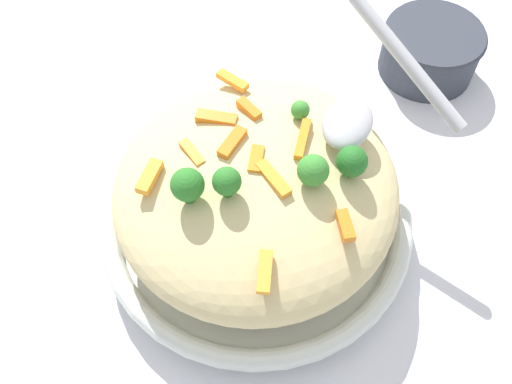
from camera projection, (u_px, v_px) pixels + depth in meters
ground_plane at (256, 232)px, 0.56m from camera, size 2.40×2.40×0.00m
serving_bowl at (256, 220)px, 0.54m from camera, size 0.29×0.29×0.04m
pasta_mound at (256, 188)px, 0.49m from camera, size 0.25×0.24×0.08m
carrot_piece_0 at (273, 179)px, 0.45m from camera, size 0.03×0.04×0.01m
carrot_piece_1 at (232, 142)px, 0.47m from camera, size 0.03×0.01×0.01m
carrot_piece_2 at (345, 225)px, 0.43m from camera, size 0.03×0.02×0.01m
carrot_piece_3 at (150, 177)px, 0.46m from camera, size 0.03×0.01×0.01m
carrot_piece_4 at (265, 272)px, 0.41m from camera, size 0.03×0.02×0.01m
carrot_piece_5 at (255, 163)px, 0.46m from camera, size 0.03×0.02×0.01m
carrot_piece_6 at (249, 109)px, 0.49m from camera, size 0.02×0.03×0.01m
carrot_piece_7 at (192, 153)px, 0.47m from camera, size 0.02×0.03×0.01m
carrot_piece_8 at (302, 140)px, 0.47m from camera, size 0.04×0.01×0.01m
carrot_piece_9 at (217, 118)px, 0.49m from camera, size 0.02×0.04×0.01m
carrot_piece_10 at (232, 80)px, 0.51m from camera, size 0.02×0.03×0.01m
broccoli_floret_0 at (352, 162)px, 0.45m from camera, size 0.03×0.03×0.03m
broccoli_floret_1 at (227, 182)px, 0.43m from camera, size 0.02×0.02×0.03m
broccoli_floret_2 at (312, 172)px, 0.44m from camera, size 0.03×0.03×0.03m
broccoli_floret_3 at (300, 110)px, 0.48m from camera, size 0.02×0.02×0.02m
broccoli_floret_4 at (187, 185)px, 0.43m from camera, size 0.03×0.03×0.03m
serving_spoon at (368, 103)px, 0.47m from camera, size 0.12×0.13×0.07m
companion_bowl at (431, 49)px, 0.65m from camera, size 0.11×0.11×0.06m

